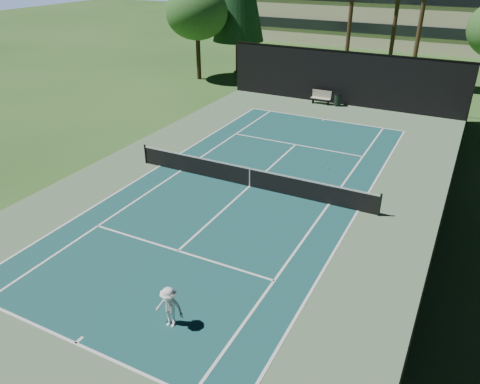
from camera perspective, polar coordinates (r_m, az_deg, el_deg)
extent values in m
plane|color=#2F5A22|center=(23.44, 1.17, 0.67)|extent=(160.00, 160.00, 0.00)
cube|color=#597954|center=(23.44, 1.17, 0.68)|extent=(18.00, 32.00, 0.01)
cube|color=#184D4D|center=(23.44, 1.17, 0.69)|extent=(10.97, 23.77, 0.01)
cube|color=white|center=(15.54, -19.42, -17.00)|extent=(10.97, 0.10, 0.01)
cube|color=white|center=(33.75, 10.18, 8.74)|extent=(10.97, 0.10, 0.01)
cube|color=white|center=(18.66, -7.57, -7.12)|extent=(8.23, 0.10, 0.01)
cube|color=white|center=(28.84, 6.80, 5.76)|extent=(8.23, 0.10, 0.01)
cube|color=white|center=(26.06, -9.74, 3.15)|extent=(0.10, 23.77, 0.01)
cube|color=white|center=(21.88, 14.19, -2.23)|extent=(0.10, 23.77, 0.01)
cube|color=white|center=(25.32, -7.23, 2.60)|extent=(0.10, 23.77, 0.01)
cube|color=white|center=(22.15, 10.77, -1.47)|extent=(0.10, 23.77, 0.01)
cube|color=white|center=(23.43, 1.17, 0.71)|extent=(0.10, 12.80, 0.01)
cube|color=white|center=(15.61, -19.02, -16.69)|extent=(0.10, 0.30, 0.01)
cube|color=white|center=(33.61, 10.10, 8.67)|extent=(0.10, 0.30, 0.01)
cylinder|color=black|center=(26.38, -11.44, 4.56)|extent=(0.10, 0.10, 1.10)
cylinder|color=black|center=(21.50, 16.69, -1.52)|extent=(0.10, 0.10, 1.10)
cube|color=black|center=(23.22, 1.18, 1.77)|extent=(12.80, 0.02, 0.92)
cube|color=white|center=(23.02, 1.19, 2.86)|extent=(12.80, 0.04, 0.07)
cube|color=white|center=(23.22, 1.18, 1.77)|extent=(0.05, 0.03, 0.92)
cube|color=black|center=(37.04, 12.46, 13.37)|extent=(18.00, 0.04, 4.00)
cube|color=black|center=(20.69, 24.22, 0.49)|extent=(0.04, 32.00, 4.00)
cube|color=black|center=(27.51, -16.06, 8.21)|extent=(0.04, 32.00, 4.00)
cube|color=black|center=(36.63, 12.78, 16.40)|extent=(18.00, 0.06, 0.06)
imported|color=white|center=(14.99, -8.61, -13.74)|extent=(0.99, 0.65, 1.45)
sphere|color=#E0F537|center=(24.90, -2.90, 2.39)|extent=(0.07, 0.07, 0.07)
sphere|color=#BFDA31|center=(25.82, 10.68, 2.87)|extent=(0.07, 0.07, 0.07)
sphere|color=#C6DC32|center=(29.31, -4.93, 6.23)|extent=(0.06, 0.06, 0.06)
cube|color=beige|center=(37.22, 9.82, 11.19)|extent=(1.50, 0.45, 0.05)
cube|color=#BBB29B|center=(37.32, 9.95, 11.71)|extent=(1.50, 0.06, 0.55)
cube|color=black|center=(37.46, 8.90, 10.98)|extent=(0.06, 0.40, 0.42)
cube|color=black|center=(37.12, 10.68, 10.69)|extent=(0.06, 0.40, 0.42)
cylinder|color=black|center=(36.98, 11.80, 10.91)|extent=(0.52, 0.52, 0.90)
cylinder|color=black|center=(36.85, 11.87, 11.61)|extent=(0.56, 0.56, 0.05)
cylinder|color=#4B2E20|center=(46.83, -0.22, 16.53)|extent=(0.50, 0.50, 3.60)
cylinder|color=#4A311F|center=(44.73, 13.14, 18.59)|extent=(0.36, 0.36, 8.55)
cylinder|color=#3F2B1B|center=(46.01, 18.16, 17.64)|extent=(0.36, 0.36, 7.65)
cylinder|color=#4C3620|center=(42.61, 20.94, 17.48)|extent=(0.36, 0.36, 9.00)
cylinder|color=#402C1B|center=(44.38, -5.08, 15.93)|extent=(0.40, 0.40, 3.74)
ellipsoid|color=#2F6326|center=(43.79, -5.30, 20.95)|extent=(5.44, 5.44, 4.62)
cube|color=beige|center=(65.84, 20.29, 20.03)|extent=(40.00, 12.00, 8.00)
cube|color=black|center=(60.08, 19.10, 18.10)|extent=(38.00, 0.15, 1.20)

